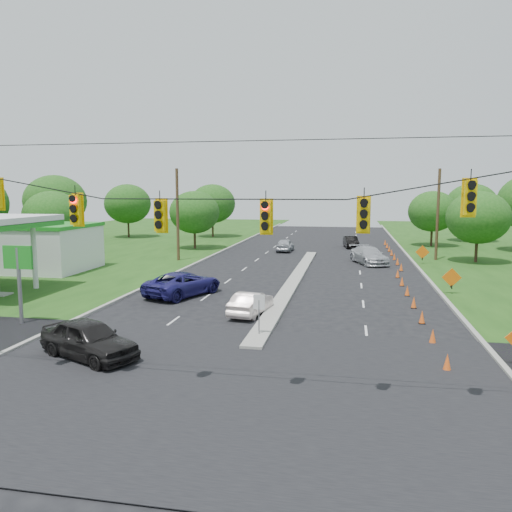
% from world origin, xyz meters
% --- Properties ---
extents(ground, '(160.00, 160.00, 0.00)m').
position_xyz_m(ground, '(0.00, 0.00, 0.00)').
color(ground, black).
rests_on(ground, ground).
extents(cross_street, '(160.00, 14.00, 0.02)m').
position_xyz_m(cross_street, '(0.00, 0.00, 0.00)').
color(cross_street, black).
rests_on(cross_street, ground).
extents(curb_left, '(0.25, 110.00, 0.16)m').
position_xyz_m(curb_left, '(-10.10, 30.00, 0.00)').
color(curb_left, gray).
rests_on(curb_left, ground).
extents(curb_right, '(0.25, 110.00, 0.16)m').
position_xyz_m(curb_right, '(10.10, 30.00, 0.00)').
color(curb_right, gray).
rests_on(curb_right, ground).
extents(median, '(1.00, 34.00, 0.18)m').
position_xyz_m(median, '(0.00, 21.00, 0.00)').
color(median, gray).
rests_on(median, ground).
extents(median_sign, '(0.55, 0.06, 2.05)m').
position_xyz_m(median_sign, '(0.00, 6.00, 1.46)').
color(median_sign, gray).
rests_on(median_sign, ground).
extents(signal_span, '(25.60, 0.32, 9.00)m').
position_xyz_m(signal_span, '(-0.05, -1.00, 4.97)').
color(signal_span, '#422D1C').
rests_on(signal_span, ground).
extents(utility_pole_far_left, '(0.28, 0.28, 9.00)m').
position_xyz_m(utility_pole_far_left, '(-12.50, 30.00, 4.50)').
color(utility_pole_far_left, '#422D1C').
rests_on(utility_pole_far_left, ground).
extents(utility_pole_far_right, '(0.28, 0.28, 9.00)m').
position_xyz_m(utility_pole_far_right, '(12.50, 35.00, 4.50)').
color(utility_pole_far_right, '#422D1C').
rests_on(utility_pole_far_right, ground).
extents(gas_station, '(18.40, 19.70, 5.20)m').
position_xyz_m(gas_station, '(-23.64, 20.24, 2.58)').
color(gas_station, white).
rests_on(gas_station, ground).
extents(cone_0, '(0.32, 0.32, 0.70)m').
position_xyz_m(cone_0, '(7.89, 3.00, 0.35)').
color(cone_0, orange).
rests_on(cone_0, ground).
extents(cone_1, '(0.32, 0.32, 0.70)m').
position_xyz_m(cone_1, '(7.89, 6.50, 0.35)').
color(cone_1, orange).
rests_on(cone_1, ground).
extents(cone_2, '(0.32, 0.32, 0.70)m').
position_xyz_m(cone_2, '(7.89, 10.00, 0.35)').
color(cone_2, orange).
rests_on(cone_2, ground).
extents(cone_3, '(0.32, 0.32, 0.70)m').
position_xyz_m(cone_3, '(7.89, 13.50, 0.35)').
color(cone_3, orange).
rests_on(cone_3, ground).
extents(cone_4, '(0.32, 0.32, 0.70)m').
position_xyz_m(cone_4, '(7.89, 17.00, 0.35)').
color(cone_4, orange).
rests_on(cone_4, ground).
extents(cone_5, '(0.32, 0.32, 0.70)m').
position_xyz_m(cone_5, '(7.89, 20.50, 0.35)').
color(cone_5, orange).
rests_on(cone_5, ground).
extents(cone_6, '(0.32, 0.32, 0.70)m').
position_xyz_m(cone_6, '(7.89, 24.00, 0.35)').
color(cone_6, orange).
rests_on(cone_6, ground).
extents(cone_7, '(0.32, 0.32, 0.70)m').
position_xyz_m(cone_7, '(8.49, 27.50, 0.35)').
color(cone_7, orange).
rests_on(cone_7, ground).
extents(cone_8, '(0.32, 0.32, 0.70)m').
position_xyz_m(cone_8, '(8.49, 31.00, 0.35)').
color(cone_8, orange).
rests_on(cone_8, ground).
extents(cone_9, '(0.32, 0.32, 0.70)m').
position_xyz_m(cone_9, '(8.49, 34.50, 0.35)').
color(cone_9, orange).
rests_on(cone_9, ground).
extents(cone_10, '(0.32, 0.32, 0.70)m').
position_xyz_m(cone_10, '(8.49, 38.00, 0.35)').
color(cone_10, orange).
rests_on(cone_10, ground).
extents(cone_11, '(0.32, 0.32, 0.70)m').
position_xyz_m(cone_11, '(8.49, 41.50, 0.35)').
color(cone_11, orange).
rests_on(cone_11, ground).
extents(cone_12, '(0.32, 0.32, 0.70)m').
position_xyz_m(cone_12, '(8.49, 45.00, 0.35)').
color(cone_12, orange).
rests_on(cone_12, ground).
extents(cone_13, '(0.32, 0.32, 0.70)m').
position_xyz_m(cone_13, '(8.49, 48.50, 0.35)').
color(cone_13, orange).
rests_on(cone_13, ground).
extents(work_sign_1, '(1.27, 0.58, 1.37)m').
position_xyz_m(work_sign_1, '(10.80, 18.00, 1.09)').
color(work_sign_1, black).
rests_on(work_sign_1, ground).
extents(work_sign_2, '(1.27, 0.58, 1.37)m').
position_xyz_m(work_sign_2, '(10.80, 32.00, 1.09)').
color(work_sign_2, black).
rests_on(work_sign_2, ground).
extents(tree_2, '(5.88, 5.88, 6.86)m').
position_xyz_m(tree_2, '(-26.00, 30.00, 4.34)').
color(tree_2, black).
rests_on(tree_2, ground).
extents(tree_3, '(7.56, 7.56, 8.82)m').
position_xyz_m(tree_3, '(-32.00, 40.00, 5.58)').
color(tree_3, black).
rests_on(tree_3, ground).
extents(tree_4, '(6.72, 6.72, 7.84)m').
position_xyz_m(tree_4, '(-28.00, 52.00, 4.96)').
color(tree_4, black).
rests_on(tree_4, ground).
extents(tree_5, '(5.88, 5.88, 6.86)m').
position_xyz_m(tree_5, '(-14.00, 40.00, 4.34)').
color(tree_5, black).
rests_on(tree_5, ground).
extents(tree_6, '(6.72, 6.72, 7.84)m').
position_xyz_m(tree_6, '(-16.00, 55.00, 4.96)').
color(tree_6, black).
rests_on(tree_6, ground).
extents(tree_9, '(5.88, 5.88, 6.86)m').
position_xyz_m(tree_9, '(16.00, 34.00, 4.34)').
color(tree_9, black).
rests_on(tree_9, ground).
extents(tree_11, '(6.72, 6.72, 7.84)m').
position_xyz_m(tree_11, '(20.00, 55.00, 4.96)').
color(tree_11, black).
rests_on(tree_11, ground).
extents(tree_12, '(5.88, 5.88, 6.86)m').
position_xyz_m(tree_12, '(14.00, 48.00, 4.34)').
color(tree_12, black).
rests_on(tree_12, ground).
extents(black_sedan, '(5.10, 3.72, 1.62)m').
position_xyz_m(black_sedan, '(-6.35, 1.80, 0.81)').
color(black_sedan, black).
rests_on(black_sedan, ground).
extents(white_sedan, '(2.00, 4.09, 1.29)m').
position_xyz_m(white_sedan, '(-1.23, 10.21, 0.65)').
color(white_sedan, silver).
rests_on(white_sedan, ground).
extents(blue_pickup, '(4.61, 6.33, 1.60)m').
position_xyz_m(blue_pickup, '(-6.62, 14.39, 0.80)').
color(blue_pickup, navy).
rests_on(blue_pickup, ground).
extents(silver_car_far, '(4.04, 6.01, 1.62)m').
position_xyz_m(silver_car_far, '(5.89, 31.36, 0.81)').
color(silver_car_far, '#A9ABB1').
rests_on(silver_car_far, ground).
extents(silver_car_oncoming, '(1.78, 4.27, 1.44)m').
position_xyz_m(silver_car_oncoming, '(-3.16, 39.60, 0.72)').
color(silver_car_oncoming, '#A7A9B0').
rests_on(silver_car_oncoming, ground).
extents(dark_car_receding, '(2.04, 4.39, 1.39)m').
position_xyz_m(dark_car_receding, '(4.21, 44.79, 0.70)').
color(dark_car_receding, black).
rests_on(dark_car_receding, ground).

